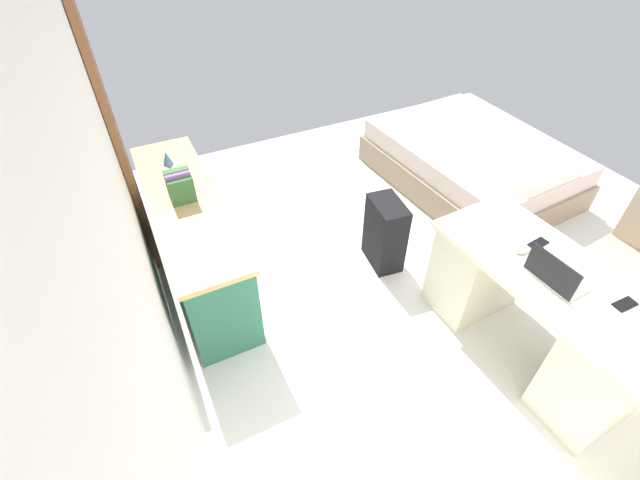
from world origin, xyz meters
TOP-DOWN VIEW (x-y plane):
  - ground_plane at (0.00, 0.00)m, footprint 5.27×5.27m
  - wall_back at (0.00, 2.14)m, footprint 4.01×0.10m
  - door_wooden at (1.45, 2.06)m, footprint 0.88×0.05m
  - desk at (-0.88, -0.03)m, footprint 1.47×0.73m
  - office_chair at (-0.88, -0.88)m, footprint 0.52×0.52m
  - credenza at (0.80, 1.75)m, footprint 1.80×0.48m
  - bed at (0.86, -1.05)m, footprint 1.99×1.52m
  - suitcase_black at (0.27, 0.36)m, footprint 0.39×0.26m
  - laptop at (-0.92, 0.05)m, footprint 0.32×0.24m
  - computer_mouse at (-0.66, 0.02)m, footprint 0.07×0.10m
  - cell_phone_near_laptop at (-1.22, -0.16)m, footprint 0.07×0.14m
  - cell_phone_by_mouse at (-0.66, -0.13)m, footprint 0.08×0.14m
  - book_row at (0.80, 1.76)m, footprint 0.16×0.17m
  - figurine_small at (1.31, 1.76)m, footprint 0.08×0.08m

SIDE VIEW (x-z plane):
  - ground_plane at x=0.00m, z-range 0.00..0.00m
  - bed at x=0.86m, z-range -0.05..0.53m
  - suitcase_black at x=0.27m, z-range 0.00..0.60m
  - credenza at x=0.80m, z-range 0.00..0.75m
  - desk at x=-0.88m, z-range 0.02..0.76m
  - office_chair at x=-0.88m, z-range -0.05..0.89m
  - cell_phone_near_laptop at x=-1.22m, z-range 0.74..0.75m
  - cell_phone_by_mouse at x=-0.66m, z-range 0.74..0.75m
  - computer_mouse at x=-0.66m, z-range 0.74..0.77m
  - laptop at x=-0.92m, z-range 0.69..0.90m
  - figurine_small at x=1.31m, z-range 0.74..0.85m
  - book_row at x=0.80m, z-range 0.74..0.96m
  - door_wooden at x=1.45m, z-range 0.00..2.04m
  - wall_back at x=0.00m, z-range 0.00..2.85m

